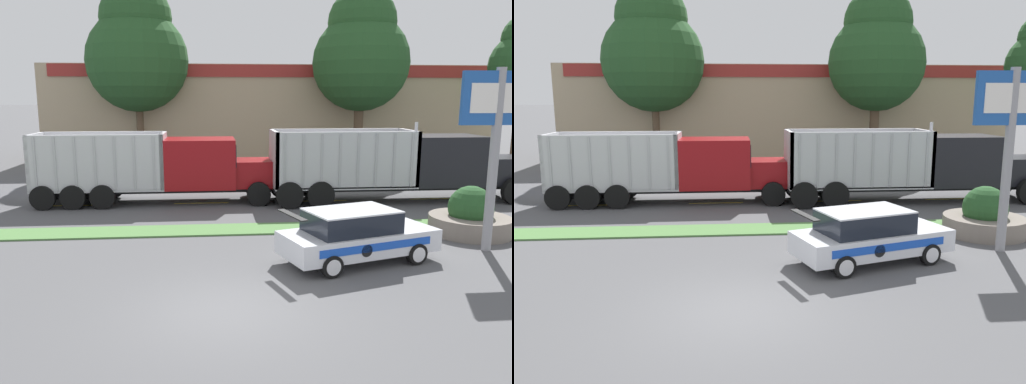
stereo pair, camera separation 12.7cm
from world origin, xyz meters
TOP-DOWN VIEW (x-y plane):
  - ground_plane at (0.00, 0.00)m, footprint 600.00×600.00m
  - grass_verge at (0.00, 6.79)m, footprint 120.00×1.45m
  - centre_line_3 at (-6.12, 11.52)m, footprint 2.40×0.14m
  - centre_line_4 at (-0.72, 11.52)m, footprint 2.40×0.14m
  - centre_line_5 at (4.68, 11.52)m, footprint 2.40×0.14m
  - centre_line_6 at (10.08, 11.52)m, footprint 2.40×0.14m
  - dump_truck_lead at (9.19, 11.21)m, footprint 11.87×2.66m
  - dump_truck_trail at (-1.79, 11.88)m, footprint 10.68×2.62m
  - rally_car at (3.80, 3.03)m, footprint 4.79×3.04m
  - store_sign_post at (8.12, 3.73)m, footprint 2.27×0.28m
  - stone_planter at (8.57, 5.60)m, footprint 2.72×2.72m
  - store_building_backdrop at (4.15, 29.45)m, footprint 31.00×12.10m
  - tree_behind_left at (9.39, 21.80)m, footprint 6.18×6.18m
  - tree_behind_right at (-4.78, 22.67)m, footprint 6.41×6.41m

SIDE VIEW (x-z plane):
  - ground_plane at x=0.00m, z-range 0.00..0.00m
  - centre_line_3 at x=-6.12m, z-range 0.00..0.01m
  - centre_line_4 at x=-0.72m, z-range 0.00..0.01m
  - centre_line_5 at x=4.68m, z-range 0.00..0.01m
  - centre_line_6 at x=10.08m, z-range 0.00..0.01m
  - grass_verge at x=0.00m, z-range 0.00..0.06m
  - stone_planter at x=8.57m, z-range -0.27..1.41m
  - rally_car at x=3.80m, z-range 0.01..1.59m
  - dump_truck_trail at x=-1.79m, z-range -0.09..3.08m
  - dump_truck_lead at x=9.19m, z-range -0.22..3.38m
  - store_building_backdrop at x=4.15m, z-range 0.00..6.80m
  - store_sign_post at x=8.12m, z-range 1.09..6.58m
  - tree_behind_left at x=9.39m, z-range 1.69..13.14m
  - tree_behind_right at x=-4.78m, z-range 1.68..13.39m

